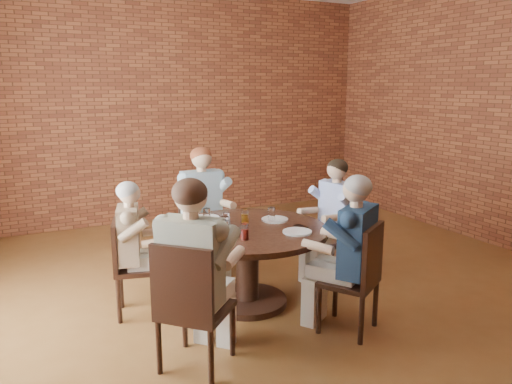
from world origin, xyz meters
name	(u,v)px	position (x,y,z in m)	size (l,w,h in m)	color
floor	(288,300)	(0.00, 0.00, 0.00)	(7.00, 7.00, 0.00)	brown
wall_back	(171,108)	(0.00, 3.50, 1.70)	(7.00, 7.00, 0.00)	brown
dining_table	(247,251)	(-0.39, 0.10, 0.53)	(1.48, 1.48, 0.75)	black
chair_a	(338,232)	(0.78, 0.28, 0.50)	(0.46, 0.46, 0.91)	black
diner_a	(333,220)	(0.70, 0.27, 0.64)	(0.50, 0.61, 1.29)	#465EB8
chair_b	(201,222)	(-0.40, 1.26, 0.52)	(0.45, 0.45, 0.96)	black
diner_b	(204,209)	(-0.40, 1.17, 0.69)	(0.55, 0.68, 1.37)	#93AFBB
chair_c	(128,264)	(-1.43, 0.38, 0.48)	(0.46, 0.46, 0.87)	black
diner_c	(135,249)	(-1.36, 0.36, 0.61)	(0.46, 0.57, 1.22)	brown
chair_d	(190,303)	(-1.25, -0.74, 0.53)	(0.66, 0.66, 0.98)	black
diner_d	(195,275)	(-1.18, -0.67, 0.71)	(0.57, 0.71, 1.41)	#A48C81
chair_e	(359,275)	(0.19, -0.81, 0.51)	(0.59, 0.59, 0.94)	black
diner_e	(350,255)	(0.14, -0.74, 0.67)	(0.53, 0.65, 1.33)	#1B314D
plate_a	(275,219)	(-0.03, 0.21, 0.76)	(0.26, 0.26, 0.01)	white
plate_b	(206,218)	(-0.61, 0.57, 0.76)	(0.26, 0.26, 0.01)	white
plate_c	(193,227)	(-0.83, 0.33, 0.76)	(0.26, 0.26, 0.01)	white
plate_d	(297,232)	(-0.06, -0.24, 0.76)	(0.26, 0.26, 0.01)	white
glass_a	(271,215)	(-0.09, 0.17, 0.82)	(0.07, 0.07, 0.14)	white
glass_b	(245,216)	(-0.34, 0.24, 0.82)	(0.07, 0.07, 0.14)	white
glass_c	(207,216)	(-0.66, 0.42, 0.82)	(0.07, 0.07, 0.14)	white
glass_d	(226,220)	(-0.55, 0.19, 0.82)	(0.07, 0.07, 0.14)	white
glass_e	(225,224)	(-0.62, 0.07, 0.82)	(0.07, 0.07, 0.14)	white
glass_f	(244,232)	(-0.57, -0.22, 0.82)	(0.07, 0.07, 0.14)	white
smartphone	(301,226)	(0.07, -0.10, 0.75)	(0.07, 0.13, 0.01)	black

